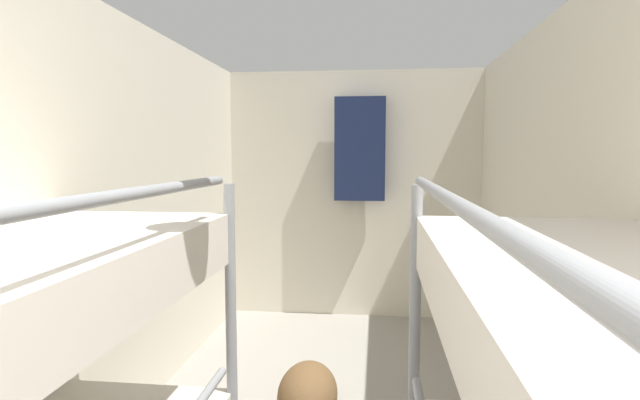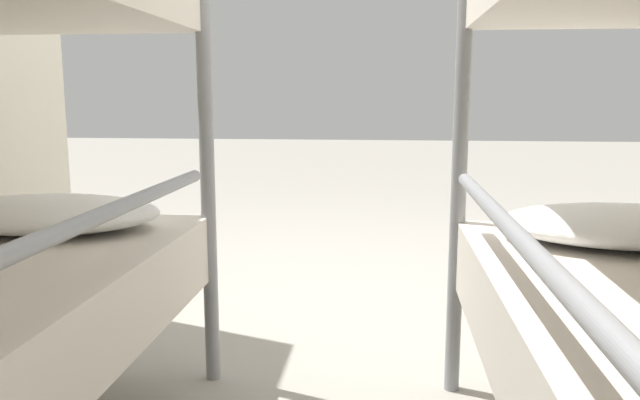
# 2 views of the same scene
# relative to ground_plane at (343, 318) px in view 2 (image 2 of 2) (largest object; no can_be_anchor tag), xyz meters

# --- Properties ---
(ground_plane) EXTENTS (20.00, 20.00, 0.00)m
(ground_plane) POSITION_rel_ground_plane_xyz_m (0.00, 0.00, 0.00)
(ground_plane) COLOR gray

